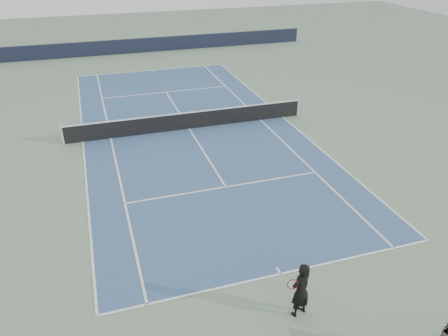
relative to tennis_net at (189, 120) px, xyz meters
name	(u,v)px	position (x,y,z in m)	size (l,w,h in m)	color
ground	(189,129)	(0.00, 0.00, -0.50)	(80.00, 80.00, 0.00)	slate
court_surface	(189,129)	(0.00, 0.00, -0.50)	(10.97, 23.77, 0.01)	#35557E
tennis_net	(189,120)	(0.00, 0.00, 0.00)	(12.90, 0.10, 1.07)	silver
windscreen_far	(140,45)	(0.00, 17.88, 0.10)	(30.00, 0.25, 1.20)	black
tennis_player	(301,290)	(-0.19, -13.46, 0.35)	(0.83, 0.64, 1.72)	black
tennis_ball	(293,328)	(-0.56, -13.91, -0.47)	(0.07, 0.07, 0.07)	yellow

